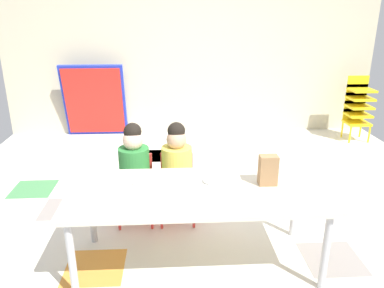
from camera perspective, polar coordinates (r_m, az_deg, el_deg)
name	(u,v)px	position (r m, az deg, el deg)	size (l,w,h in m)	color
ground_plane	(204,206)	(3.74, 1.83, -9.33)	(5.49, 4.85, 0.02)	silver
back_wall	(191,51)	(5.71, -0.12, 13.93)	(5.49, 0.10, 2.46)	beige
craft_table	(198,196)	(2.68, 0.86, -7.84)	(1.82, 0.77, 0.61)	beige
seated_child_near_camera	(134,165)	(3.25, -8.75, -3.13)	(0.32, 0.32, 0.92)	red
seated_child_middle_seat	(177,164)	(3.24, -2.32, -3.02)	(0.32, 0.32, 0.92)	red
kid_chair_yellow_stack	(358,105)	(5.93, 23.89, 5.47)	(0.32, 0.30, 0.92)	yellow
folded_activity_table	(94,101)	(5.73, -14.59, 6.31)	(0.90, 0.29, 1.09)	#1E33BF
paper_bag_brown	(268,170)	(2.74, 11.48, -3.90)	(0.13, 0.09, 0.22)	#9E754C
paper_plate_near_edge	(210,183)	(2.75, 2.77, -5.89)	(0.18, 0.18, 0.01)	white
paper_plate_center_table	(145,182)	(2.77, -7.18, -5.79)	(0.18, 0.18, 0.01)	white
donut_powdered_on_plate	(210,180)	(2.74, 2.78, -5.52)	(0.11, 0.11, 0.03)	white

